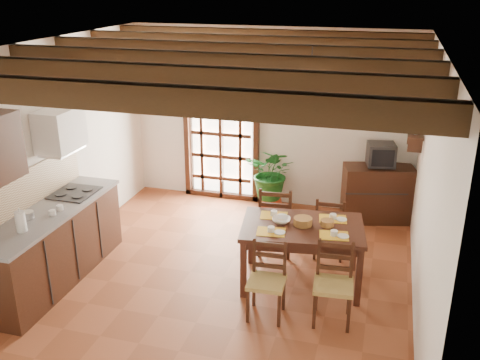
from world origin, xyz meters
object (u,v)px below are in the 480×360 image
(chair_near_right, at_px, (332,298))
(chair_far_right, at_px, (329,237))
(chair_far_left, at_px, (276,232))
(crt_tv, at_px, (381,155))
(chair_near_left, at_px, (266,294))
(potted_plant, at_px, (272,175))
(dining_table, at_px, (302,233))
(sideboard, at_px, (377,194))
(kitchen_counter, at_px, (53,244))
(pendant_lamp, at_px, (309,114))

(chair_near_right, bearing_deg, chair_far_right, 93.69)
(chair_far_left, height_order, crt_tv, crt_tv)
(chair_near_left, xyz_separation_m, crt_tv, (1.03, 2.85, 0.78))
(potted_plant, bearing_deg, dining_table, -68.21)
(sideboard, distance_m, potted_plant, 1.62)
(kitchen_counter, bearing_deg, chair_near_right, 1.20)
(chair_near_right, height_order, chair_far_left, chair_far_left)
(chair_near_left, xyz_separation_m, sideboard, (1.03, 2.86, 0.16))
(chair_near_right, relative_size, sideboard, 0.88)
(dining_table, height_order, chair_near_right, chair_near_right)
(kitchen_counter, height_order, potted_plant, potted_plant)
(kitchen_counter, distance_m, chair_far_left, 2.82)
(dining_table, relative_size, chair_near_right, 1.72)
(chair_near_right, height_order, sideboard, chair_near_right)
(chair_near_left, distance_m, sideboard, 3.04)
(chair_far_left, bearing_deg, chair_near_right, 119.26)
(crt_tv, relative_size, potted_plant, 0.20)
(dining_table, bearing_deg, potted_plant, 103.52)
(dining_table, relative_size, crt_tv, 3.41)
(chair_near_left, bearing_deg, kitchen_counter, 176.60)
(kitchen_counter, xyz_separation_m, sideboard, (3.68, 2.83, -0.04))
(kitchen_counter, relative_size, dining_table, 1.47)
(sideboard, height_order, pendant_lamp, pendant_lamp)
(dining_table, bearing_deg, chair_near_right, -63.90)
(chair_near_left, height_order, chair_far_left, chair_far_left)
(chair_far_left, xyz_separation_m, chair_far_right, (0.70, 0.10, -0.04))
(sideboard, xyz_separation_m, potted_plant, (-1.61, -0.03, 0.14))
(chair_far_left, relative_size, potted_plant, 0.44)
(chair_far_right, distance_m, sideboard, 1.44)
(chair_far_right, height_order, sideboard, sideboard)
(dining_table, bearing_deg, chair_near_left, -115.94)
(chair_near_right, relative_size, potted_plant, 0.40)
(dining_table, height_order, chair_far_right, chair_far_right)
(chair_near_left, height_order, crt_tv, crt_tv)
(kitchen_counter, xyz_separation_m, chair_far_left, (2.44, 1.40, -0.17))
(sideboard, bearing_deg, crt_tv, -104.34)
(kitchen_counter, relative_size, chair_far_right, 2.63)
(crt_tv, relative_size, pendant_lamp, 0.53)
(pendant_lamp, bearing_deg, kitchen_counter, -163.89)
(kitchen_counter, height_order, pendant_lamp, pendant_lamp)
(chair_far_left, bearing_deg, pendant_lamp, 123.75)
(crt_tv, height_order, potted_plant, potted_plant)
(kitchen_counter, distance_m, pendant_lamp, 3.41)
(pendant_lamp, bearing_deg, dining_table, -90.00)
(kitchen_counter, relative_size, chair_near_right, 2.53)
(kitchen_counter, distance_m, chair_near_right, 3.35)
(dining_table, relative_size, chair_far_left, 1.57)
(sideboard, xyz_separation_m, crt_tv, (0.00, -0.01, 0.62))
(kitchen_counter, bearing_deg, potted_plant, 53.48)
(crt_tv, bearing_deg, sideboard, 78.95)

